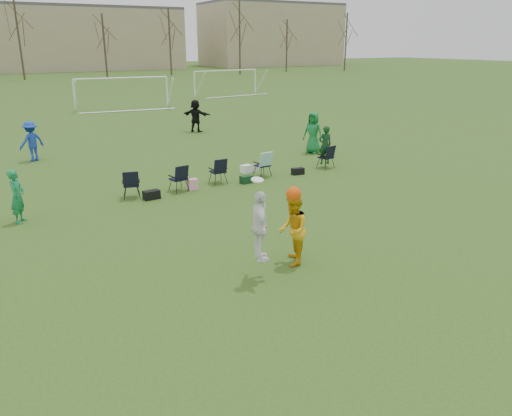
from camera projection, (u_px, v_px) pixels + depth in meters
ground at (304, 270)px, 11.70m from camera, size 260.00×260.00×0.00m
fielder_green_near at (17, 196)px, 14.57m from camera, size 0.60×0.69×1.61m
fielder_blue at (31, 141)px, 22.22m from camera, size 1.32×1.11×1.78m
fielder_green_far at (313, 133)px, 23.80m from camera, size 1.01×1.14×1.96m
fielder_black at (196, 116)px, 29.50m from camera, size 1.55×1.71×1.90m
center_contest at (281, 228)px, 11.45m from camera, size 1.88×1.35×2.36m
sideline_setup at (245, 166)px, 19.25m from camera, size 9.13×2.06×1.77m
goal_mid at (122, 84)px, 39.57m from camera, size 7.40×0.63×2.46m
goal_right at (226, 75)px, 50.02m from camera, size 7.35×1.14×2.46m
tree_line at (22, 42)px, 68.39m from camera, size 110.28×3.28×11.40m
building_row at (47, 37)px, 92.84m from camera, size 126.00×16.00×13.00m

